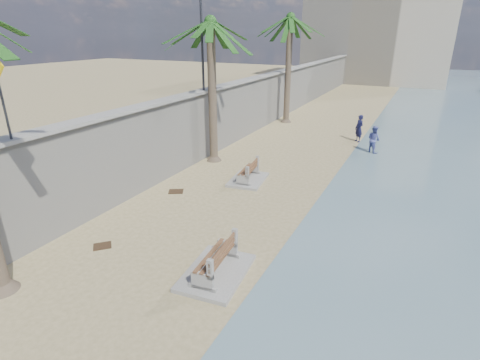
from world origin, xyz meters
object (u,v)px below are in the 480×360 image
(person_a, at_px, (359,126))
(person_b, at_px, (374,138))
(bench_near, at_px, (216,262))
(palm_back, at_px, (291,19))
(bench_far, at_px, (248,173))
(palm_mid, at_px, (210,24))

(person_a, bearing_deg, person_b, -14.18)
(bench_near, height_order, palm_back, palm_back)
(bench_far, xyz_separation_m, person_b, (4.47, 7.15, 0.46))
(palm_mid, distance_m, person_a, 11.17)
(palm_back, bearing_deg, bench_near, -75.70)
(person_b, bearing_deg, palm_mid, 71.84)
(bench_far, relative_size, person_b, 1.36)
(bench_far, bearing_deg, palm_back, 101.99)
(palm_mid, bearing_deg, person_b, 35.73)
(bench_far, bearing_deg, palm_mid, 147.34)
(palm_back, relative_size, person_a, 4.28)
(bench_near, relative_size, palm_back, 0.30)
(bench_far, distance_m, person_a, 9.69)
(bench_near, bearing_deg, palm_back, 104.30)
(person_a, distance_m, person_b, 2.26)
(palm_mid, bearing_deg, bench_near, -59.43)
(bench_near, relative_size, bench_far, 1.07)
(bench_near, height_order, palm_mid, palm_mid)
(bench_far, xyz_separation_m, palm_back, (-2.59, 12.19, 6.87))
(palm_back, bearing_deg, palm_mid, -91.67)
(palm_mid, relative_size, person_b, 4.55)
(bench_near, xyz_separation_m, palm_back, (-4.86, 19.08, 6.83))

